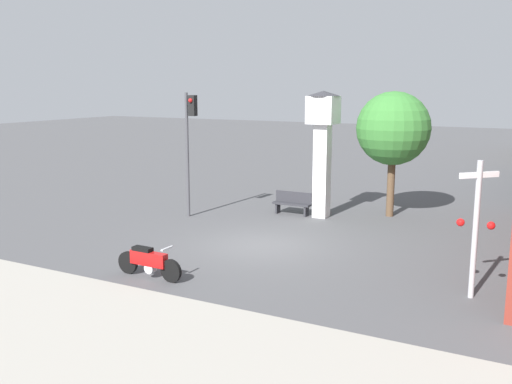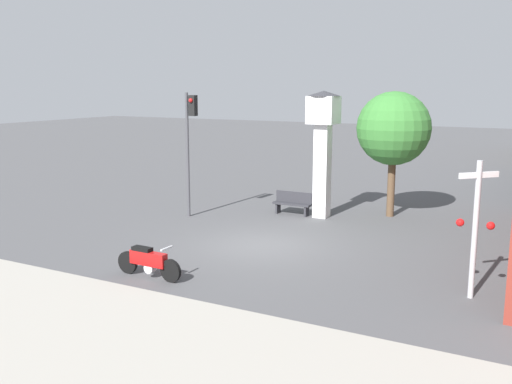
{
  "view_description": "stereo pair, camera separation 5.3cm",
  "coord_description": "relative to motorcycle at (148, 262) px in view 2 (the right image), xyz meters",
  "views": [
    {
      "loc": [
        8.37,
        -16.12,
        5.21
      ],
      "look_at": [
        -0.47,
        0.53,
        1.68
      ],
      "focal_mm": 40.0,
      "sensor_mm": 36.0,
      "label": 1
    },
    {
      "loc": [
        8.41,
        -16.1,
        5.21
      ],
      "look_at": [
        -0.47,
        0.53,
        1.68
      ],
      "focal_mm": 40.0,
      "sensor_mm": 36.0,
      "label": 2
    }
  ],
  "objects": [
    {
      "name": "bench",
      "position": [
        0.25,
        9.0,
        0.04
      ],
      "size": [
        1.6,
        0.44,
        0.92
      ],
      "color": "#2D2D33",
      "rests_on": "ground_plane"
    },
    {
      "name": "sidewalk_strip",
      "position": [
        1.26,
        -4.0,
        -0.4
      ],
      "size": [
        36.0,
        6.0,
        0.1
      ],
      "color": "#9E998E",
      "rests_on": "ground_plane"
    },
    {
      "name": "clock_tower",
      "position": [
        1.47,
        9.1,
        2.86
      ],
      "size": [
        1.29,
        1.29,
        5.01
      ],
      "color": "white",
      "rests_on": "ground_plane"
    },
    {
      "name": "street_tree",
      "position": [
        3.86,
        10.56,
        3.07
      ],
      "size": [
        2.91,
        2.91,
        5.0
      ],
      "color": "brown",
      "rests_on": "ground_plane"
    },
    {
      "name": "ground_plane",
      "position": [
        1.26,
        4.26,
        -0.45
      ],
      "size": [
        120.0,
        120.0,
        0.0
      ],
      "primitive_type": "plane",
      "color": "#4C4C4F"
    },
    {
      "name": "traffic_light",
      "position": [
        -3.18,
        6.72,
        2.9
      ],
      "size": [
        0.5,
        0.35,
        4.94
      ],
      "color": "#47474C",
      "rests_on": "ground_plane"
    },
    {
      "name": "motorcycle",
      "position": [
        0.0,
        0.0,
        0.0
      ],
      "size": [
        2.14,
        0.46,
        0.95
      ],
      "rotation": [
        0.0,
        0.0,
        -0.02
      ],
      "color": "black",
      "rests_on": "ground_plane"
    },
    {
      "name": "railroad_crossing_signal",
      "position": [
        8.04,
        2.57,
        1.44
      ],
      "size": [
        0.9,
        0.82,
        3.45
      ],
      "color": "#B7B7BC",
      "rests_on": "ground_plane"
    }
  ]
}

